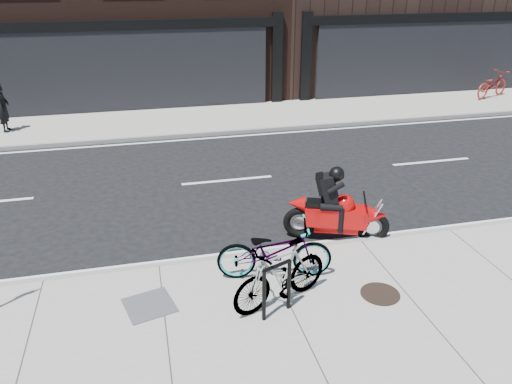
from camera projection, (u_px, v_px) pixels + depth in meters
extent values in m
plane|color=black|center=(243.00, 214.00, 11.39)|extent=(120.00, 120.00, 0.00)
cube|color=gray|center=(318.00, 367.00, 6.93)|extent=(60.00, 6.00, 0.13)
cube|color=gray|center=(199.00, 119.00, 18.23)|extent=(60.00, 3.50, 0.13)
cylinder|color=black|center=(264.00, 296.00, 7.58)|extent=(0.06, 0.06, 0.89)
cylinder|color=black|center=(289.00, 285.00, 7.84)|extent=(0.06, 0.06, 0.89)
cylinder|color=black|center=(277.00, 266.00, 7.53)|extent=(0.48, 0.25, 0.06)
imported|color=gray|center=(274.00, 250.00, 8.64)|extent=(2.10, 1.04, 1.05)
imported|color=gray|center=(281.00, 274.00, 7.94)|extent=(1.86, 1.12, 1.08)
torus|color=black|center=(372.00, 227.00, 10.10)|extent=(0.69, 0.38, 0.68)
torus|color=black|center=(300.00, 223.00, 10.27)|extent=(0.69, 0.38, 0.68)
cube|color=#AD0808|center=(336.00, 216.00, 10.10)|extent=(1.30, 0.81, 0.39)
cone|color=#AD0808|center=(376.00, 215.00, 9.98)|extent=(0.60, 0.59, 0.46)
sphere|color=#AD0808|center=(344.00, 204.00, 9.97)|extent=(0.41, 0.41, 0.41)
cube|color=black|center=(321.00, 204.00, 10.04)|extent=(0.64, 0.48, 0.12)
cylinder|color=silver|center=(307.00, 220.00, 10.43)|extent=(0.57, 0.29, 0.09)
cube|color=black|center=(329.00, 188.00, 9.87)|extent=(0.51, 0.49, 0.61)
cube|color=black|center=(321.00, 184.00, 9.86)|extent=(0.34, 0.38, 0.42)
sphere|color=black|center=(337.00, 174.00, 9.73)|extent=(0.30, 0.30, 0.30)
imported|color=black|center=(3.00, 107.00, 16.39)|extent=(0.40, 0.60, 1.61)
imported|color=maroon|center=(492.00, 85.00, 20.86)|extent=(2.15, 1.44, 1.07)
cylinder|color=black|center=(380.00, 294.00, 8.36)|extent=(0.84, 0.84, 0.02)
cube|color=#464648|center=(149.00, 305.00, 8.08)|extent=(0.92, 0.92, 0.02)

